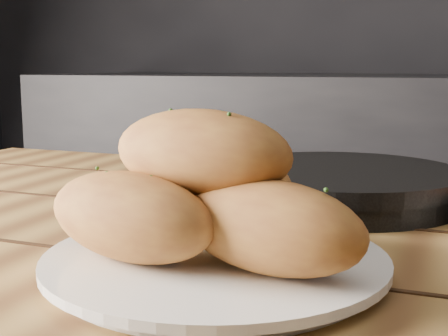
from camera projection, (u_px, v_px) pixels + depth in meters
table at (238, 324)px, 0.67m from camera, size 1.40×0.98×0.75m
plate at (216, 264)px, 0.54m from camera, size 0.30×0.30×0.02m
bread_rolls at (207, 198)px, 0.53m from camera, size 0.30×0.25×0.12m
skillet at (342, 185)px, 0.82m from camera, size 0.45×0.32×0.05m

